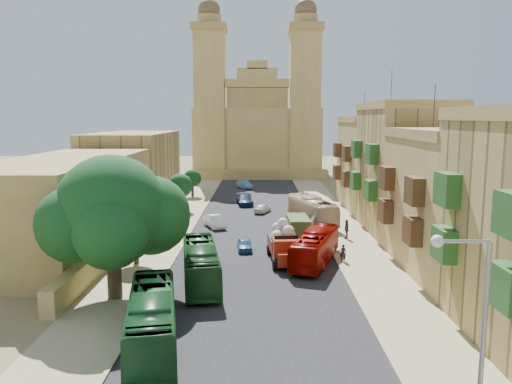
{
  "coord_description": "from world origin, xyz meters",
  "views": [
    {
      "loc": [
        0.31,
        -28.58,
        12.18
      ],
      "look_at": [
        0.0,
        26.0,
        4.0
      ],
      "focal_mm": 35.0,
      "sensor_mm": 36.0,
      "label": 1
    }
  ],
  "objects_px": {
    "car_white_a": "(215,222)",
    "pedestrian_c": "(347,229)",
    "street_tree_c": "(180,186)",
    "streetlamp": "(471,319)",
    "bus_green_south": "(152,319)",
    "pedestrian_a": "(343,253)",
    "car_dkblue": "(245,200)",
    "car_blue_a": "(245,244)",
    "red_truck": "(284,244)",
    "car_blue_b": "(245,185)",
    "olive_pickup": "(298,227)",
    "bus_cream_east": "(312,210)",
    "ficus_tree": "(113,214)",
    "bus_green_north": "(201,264)",
    "street_tree_d": "(192,178)",
    "bus_red_east": "(315,247)",
    "street_tree_b": "(163,202)",
    "church": "(257,130)",
    "street_tree_a": "(135,224)",
    "car_cream": "(291,222)",
    "car_white_b": "(263,208)"
  },
  "relations": [
    {
      "from": "bus_green_south",
      "to": "pedestrian_c",
      "type": "bearing_deg",
      "value": 47.87
    },
    {
      "from": "olive_pickup",
      "to": "bus_cream_east",
      "type": "bearing_deg",
      "value": 72.17
    },
    {
      "from": "car_dkblue",
      "to": "car_blue_a",
      "type": "bearing_deg",
      "value": -96.8
    },
    {
      "from": "ficus_tree",
      "to": "car_white_b",
      "type": "xyz_separation_m",
      "value": [
        10.21,
        30.58,
        -5.21
      ]
    },
    {
      "from": "car_cream",
      "to": "car_blue_b",
      "type": "distance_m",
      "value": 31.83
    },
    {
      "from": "ficus_tree",
      "to": "street_tree_c",
      "type": "bearing_deg",
      "value": 91.05
    },
    {
      "from": "street_tree_c",
      "to": "car_white_b",
      "type": "xyz_separation_m",
      "value": [
        10.8,
        -1.42,
        -2.71
      ]
    },
    {
      "from": "street_tree_c",
      "to": "car_dkblue",
      "type": "xyz_separation_m",
      "value": [
        8.34,
        4.29,
        -2.57
      ]
    },
    {
      "from": "car_white_a",
      "to": "pedestrian_c",
      "type": "xyz_separation_m",
      "value": [
        13.78,
        -5.1,
        0.3
      ]
    },
    {
      "from": "street_tree_d",
      "to": "bus_cream_east",
      "type": "bearing_deg",
      "value": -49.72
    },
    {
      "from": "street_tree_c",
      "to": "streetlamp",
      "type": "distance_m",
      "value": 51.2
    },
    {
      "from": "olive_pickup",
      "to": "car_white_b",
      "type": "distance_m",
      "value": 13.14
    },
    {
      "from": "red_truck",
      "to": "car_blue_b",
      "type": "distance_m",
      "value": 44.51
    },
    {
      "from": "bus_red_east",
      "to": "car_blue_a",
      "type": "relative_size",
      "value": 3.0
    },
    {
      "from": "street_tree_c",
      "to": "olive_pickup",
      "type": "xyz_separation_m",
      "value": [
        14.38,
        -14.06,
        -2.32
      ]
    },
    {
      "from": "car_blue_b",
      "to": "pedestrian_a",
      "type": "bearing_deg",
      "value": -102.51
    },
    {
      "from": "street_tree_b",
      "to": "bus_green_south",
      "type": "xyz_separation_m",
      "value": [
        4.56,
        -27.1,
        -1.78
      ]
    },
    {
      "from": "bus_green_south",
      "to": "bus_red_east",
      "type": "xyz_separation_m",
      "value": [
        10.52,
        15.29,
        -0.09
      ]
    },
    {
      "from": "street_tree_a",
      "to": "street_tree_d",
      "type": "bearing_deg",
      "value": 90.0
    },
    {
      "from": "street_tree_b",
      "to": "olive_pickup",
      "type": "relative_size",
      "value": 0.98
    },
    {
      "from": "street_tree_c",
      "to": "bus_green_north",
      "type": "relative_size",
      "value": 0.48
    },
    {
      "from": "car_blue_a",
      "to": "street_tree_c",
      "type": "bearing_deg",
      "value": 110.16
    },
    {
      "from": "olive_pickup",
      "to": "bus_green_north",
      "type": "xyz_separation_m",
      "value": [
        -8.38,
        -14.88,
        0.46
      ]
    },
    {
      "from": "bus_green_south",
      "to": "pedestrian_a",
      "type": "bearing_deg",
      "value": 40.06
    },
    {
      "from": "bus_cream_east",
      "to": "street_tree_c",
      "type": "bearing_deg",
      "value": -38.77
    },
    {
      "from": "olive_pickup",
      "to": "pedestrian_a",
      "type": "relative_size",
      "value": 3.27
    },
    {
      "from": "bus_green_south",
      "to": "car_white_a",
      "type": "bearing_deg",
      "value": 77.72
    },
    {
      "from": "streetlamp",
      "to": "car_blue_a",
      "type": "distance_m",
      "value": 29.96
    },
    {
      "from": "street_tree_b",
      "to": "bus_red_east",
      "type": "bearing_deg",
      "value": -38.05
    },
    {
      "from": "street_tree_c",
      "to": "pedestrian_c",
      "type": "xyz_separation_m",
      "value": [
        19.19,
        -15.25,
        -2.3
      ]
    },
    {
      "from": "car_white_a",
      "to": "pedestrian_c",
      "type": "relative_size",
      "value": 2.11
    },
    {
      "from": "church",
      "to": "car_white_b",
      "type": "distance_m",
      "value": 44.94
    },
    {
      "from": "car_cream",
      "to": "car_dkblue",
      "type": "distance_m",
      "value": 15.73
    },
    {
      "from": "street_tree_c",
      "to": "bus_cream_east",
      "type": "height_order",
      "value": "street_tree_c"
    },
    {
      "from": "street_tree_a",
      "to": "bus_red_east",
      "type": "distance_m",
      "value": 15.22
    },
    {
      "from": "car_blue_b",
      "to": "car_blue_a",
      "type": "bearing_deg",
      "value": -113.22
    },
    {
      "from": "church",
      "to": "pedestrian_c",
      "type": "distance_m",
      "value": 59.21
    },
    {
      "from": "street_tree_b",
      "to": "car_blue_a",
      "type": "distance_m",
      "value": 12.15
    },
    {
      "from": "street_tree_a",
      "to": "bus_green_south",
      "type": "distance_m",
      "value": 15.89
    },
    {
      "from": "bus_green_south",
      "to": "car_dkblue",
      "type": "distance_m",
      "value": 43.55
    },
    {
      "from": "car_cream",
      "to": "car_blue_b",
      "type": "xyz_separation_m",
      "value": [
        -6.03,
        31.26,
        0.01
      ]
    },
    {
      "from": "bus_red_east",
      "to": "car_dkblue",
      "type": "relative_size",
      "value": 1.96
    },
    {
      "from": "bus_green_north",
      "to": "car_blue_a",
      "type": "xyz_separation_m",
      "value": [
        3.0,
        9.22,
        -0.88
      ]
    },
    {
      "from": "bus_green_south",
      "to": "bus_green_north",
      "type": "relative_size",
      "value": 1.01
    },
    {
      "from": "car_blue_a",
      "to": "car_white_a",
      "type": "distance_m",
      "value": 10.22
    },
    {
      "from": "street_tree_b",
      "to": "car_dkblue",
      "type": "xyz_separation_m",
      "value": [
        8.34,
        16.29,
        -2.5
      ]
    },
    {
      "from": "car_dkblue",
      "to": "pedestrian_a",
      "type": "relative_size",
      "value": 3.34
    },
    {
      "from": "church",
      "to": "bus_red_east",
      "type": "relative_size",
      "value": 3.72
    },
    {
      "from": "red_truck",
      "to": "bus_cream_east",
      "type": "distance_m",
      "value": 16.47
    },
    {
      "from": "streetlamp",
      "to": "car_white_b",
      "type": "xyz_separation_m",
      "value": [
        -6.92,
        46.58,
        -4.62
      ]
    }
  ]
}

